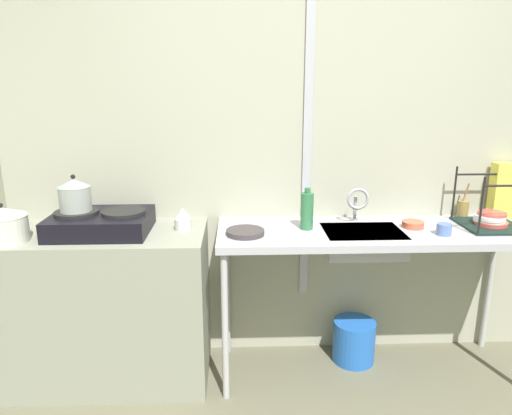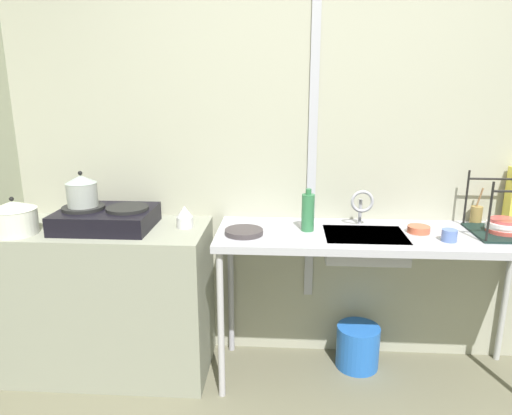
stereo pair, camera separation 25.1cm
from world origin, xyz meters
TOP-DOWN VIEW (x-y plane):
  - wall_back at (0.00, 1.60)m, footprint 4.50×0.10m
  - wall_metal_strip at (-0.09, 1.54)m, footprint 0.05×0.01m
  - counter_concrete at (-1.24, 1.28)m, footprint 1.13×0.54m
  - counter_sink at (0.26, 1.28)m, footprint 1.73×0.54m
  - stove at (-1.23, 1.28)m, footprint 0.52×0.40m
  - pot_on_left_burner at (-1.35, 1.28)m, footprint 0.17×0.17m
  - pot_beside_stove at (-1.68, 1.14)m, footprint 0.24×0.24m
  - percolator at (-0.80, 1.32)m, footprint 0.09×0.09m
  - sink_basin at (0.19, 1.25)m, footprint 0.43×0.32m
  - faucet at (0.19, 1.40)m, footprint 0.13×0.07m
  - frying_pan at (-0.46, 1.21)m, footprint 0.20×0.20m
  - dish_rack at (0.92, 1.30)m, footprint 0.32×0.33m
  - cup_by_rack at (0.60, 1.17)m, footprint 0.08×0.08m
  - small_bowl_on_drainboard at (0.48, 1.30)m, footprint 0.12×0.12m
  - bottle_by_sink at (-0.12, 1.30)m, footprint 0.07×0.07m
  - cereal_box at (1.08, 1.49)m, footprint 0.16×0.09m
  - utensil_jar at (0.85, 1.49)m, footprint 0.06×0.06m
  - bucket_on_floor at (0.21, 1.38)m, footprint 0.25×0.25m

SIDE VIEW (x-z plane):
  - bucket_on_floor at x=0.21m, z-range 0.00..0.26m
  - counter_concrete at x=-1.24m, z-range 0.00..0.88m
  - counter_sink at x=0.26m, z-range 0.37..1.25m
  - sink_basin at x=0.19m, z-range 0.76..0.88m
  - frying_pan at x=-0.46m, z-range 0.88..0.90m
  - small_bowl_on_drainboard at x=0.48m, z-range 0.88..0.91m
  - cup_by_rack at x=0.60m, z-range 0.88..0.94m
  - dish_rack at x=0.92m, z-range 0.76..1.08m
  - utensil_jar at x=0.85m, z-range 0.83..1.04m
  - stove at x=-1.23m, z-range 0.87..1.00m
  - percolator at x=-0.80m, z-range 0.88..1.00m
  - pot_beside_stove at x=-1.68m, z-range 0.87..1.07m
  - bottle_by_sink at x=-0.12m, z-range 0.87..1.10m
  - faucet at x=0.19m, z-range 0.91..1.12m
  - cereal_box at x=1.08m, z-range 0.88..1.21m
  - pot_on_left_burner at x=-1.35m, z-range 0.99..1.19m
  - wall_back at x=0.00m, z-range 0.00..2.57m
  - wall_metal_strip at x=-0.09m, z-range 0.39..2.44m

